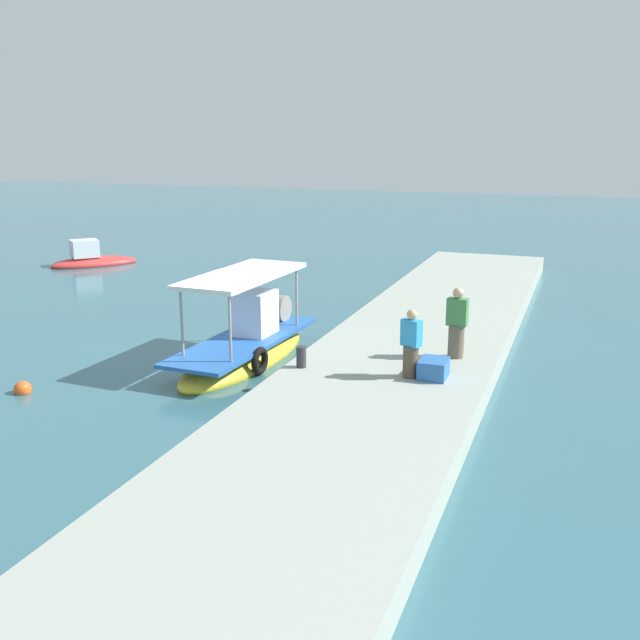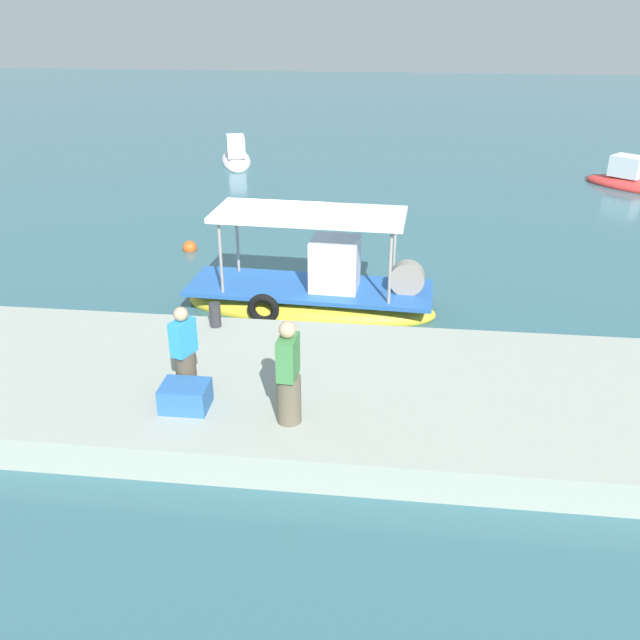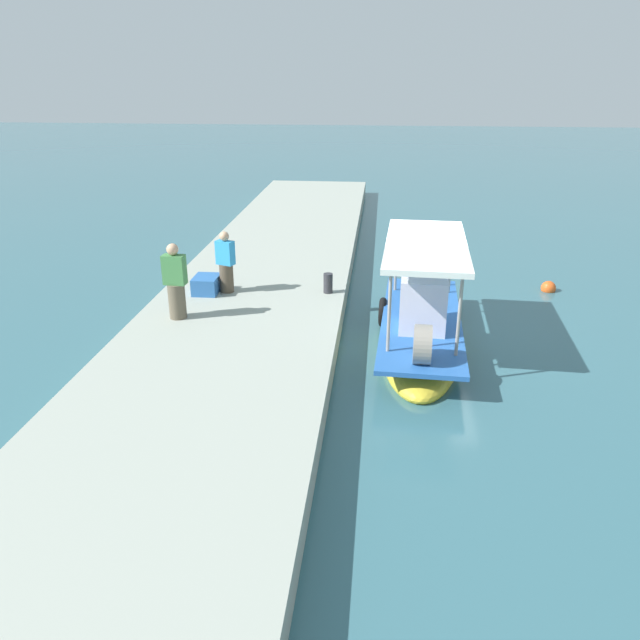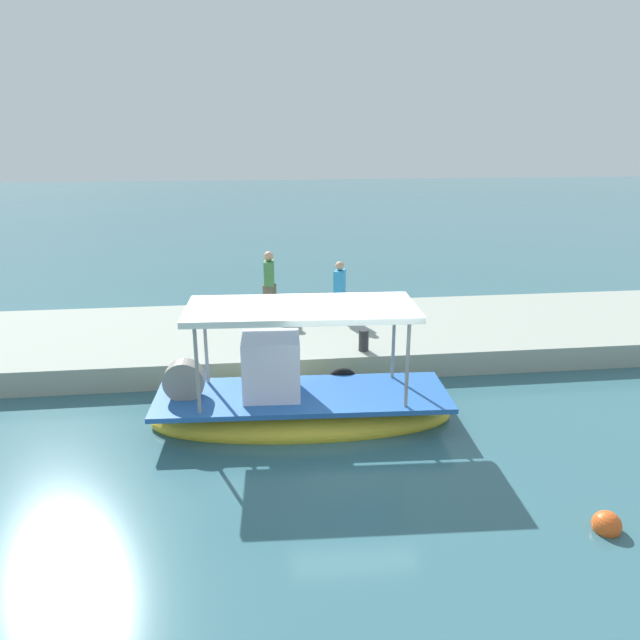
# 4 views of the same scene
# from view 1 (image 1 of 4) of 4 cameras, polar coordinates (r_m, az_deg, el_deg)

# --- Properties ---
(ground_plane) EXTENTS (120.00, 120.00, 0.00)m
(ground_plane) POSITION_cam_1_polar(r_m,az_deg,el_deg) (19.92, -7.80, -3.77)
(ground_plane) COLOR #34626D
(dock_quay) EXTENTS (36.00, 4.82, 0.60)m
(dock_quay) POSITION_cam_1_polar(r_m,az_deg,el_deg) (18.21, 5.28, -4.44)
(dock_quay) COLOR #9BA195
(dock_quay) RESTS_ON ground_plane
(main_fishing_boat) EXTENTS (6.12, 2.12, 2.80)m
(main_fishing_boat) POSITION_cam_1_polar(r_m,az_deg,el_deg) (20.48, -5.66, -1.94)
(main_fishing_boat) COLOR gold
(main_fishing_boat) RESTS_ON ground_plane
(fisherman_near_bollard) EXTENTS (0.46, 0.51, 1.61)m
(fisherman_near_bollard) POSITION_cam_1_polar(r_m,az_deg,el_deg) (17.20, 6.97, -2.03)
(fisherman_near_bollard) COLOR brown
(fisherman_near_bollard) RESTS_ON dock_quay
(fisherman_by_crate) EXTENTS (0.42, 0.52, 1.79)m
(fisherman_by_crate) POSITION_cam_1_polar(r_m,az_deg,el_deg) (18.86, 10.41, -0.45)
(fisherman_by_crate) COLOR brown
(fisherman_by_crate) RESTS_ON dock_quay
(mooring_bollard) EXTENTS (0.24, 0.24, 0.52)m
(mooring_bollard) POSITION_cam_1_polar(r_m,az_deg,el_deg) (17.91, -1.44, -2.84)
(mooring_bollard) COLOR #2D2D33
(mooring_bollard) RESTS_ON dock_quay
(cargo_crate) EXTENTS (0.79, 0.63, 0.44)m
(cargo_crate) POSITION_cam_1_polar(r_m,az_deg,el_deg) (17.37, 8.67, -3.69)
(cargo_crate) COLOR #2D63A8
(cargo_crate) RESTS_ON dock_quay
(marker_buoy) EXTENTS (0.43, 0.43, 0.43)m
(marker_buoy) POSITION_cam_1_polar(r_m,az_deg,el_deg) (19.35, -21.77, -4.96)
(marker_buoy) COLOR #E1571E
(marker_buoy) RESTS_ON ground_plane
(moored_boat_near) EXTENTS (4.04, 3.76, 1.47)m
(moored_boat_near) POSITION_cam_1_polar(r_m,az_deg,el_deg) (36.69, -16.99, 4.36)
(moored_boat_near) COLOR red
(moored_boat_near) RESTS_ON ground_plane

